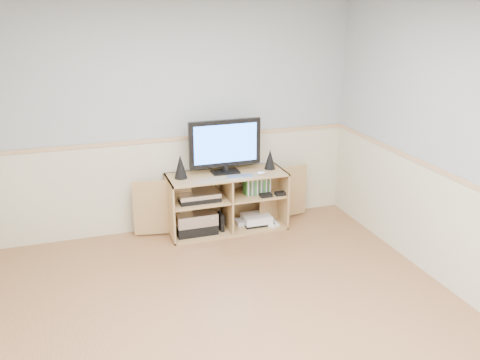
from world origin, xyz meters
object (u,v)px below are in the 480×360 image
Objects in this scene: media_cabinet at (225,199)px; keyboard at (240,176)px; monitor at (225,145)px; game_consoles at (255,220)px.

keyboard is (0.11, -0.20, 0.32)m from media_cabinet.
monitor reaches higher than keyboard.
game_consoles is (0.33, -0.07, -0.26)m from media_cabinet.
monitor reaches higher than game_consoles.
monitor is 0.96m from game_consoles.
media_cabinet is at bearing 168.24° from game_consoles.
keyboard is at bearing -60.77° from monitor.
media_cabinet is 0.63m from monitor.
media_cabinet is at bearing 123.29° from keyboard.
keyboard is at bearing -150.85° from game_consoles.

